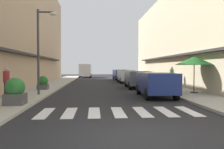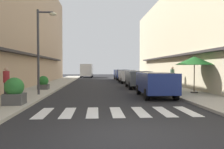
# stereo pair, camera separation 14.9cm
# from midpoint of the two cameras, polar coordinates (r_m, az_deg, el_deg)

# --- Properties ---
(ground_plane) EXTENTS (80.95, 80.95, 0.00)m
(ground_plane) POSITION_cam_midpoint_polar(r_m,az_deg,el_deg) (20.55, -1.33, -3.21)
(ground_plane) COLOR #232326
(sidewalk_left) EXTENTS (2.67, 51.51, 0.12)m
(sidewalk_left) POSITION_cam_midpoint_polar(r_m,az_deg,el_deg) (20.96, -15.40, -3.01)
(sidewalk_left) COLOR #ADA899
(sidewalk_left) RESTS_ON ground_plane
(sidewalk_right) EXTENTS (2.67, 51.51, 0.12)m
(sidewalk_right) POSITION_cam_midpoint_polar(r_m,az_deg,el_deg) (21.37, 12.46, -2.89)
(sidewalk_right) COLOR #9E998E
(sidewalk_right) RESTS_ON ground_plane
(building_row_left) EXTENTS (5.50, 35.11, 11.76)m
(building_row_left) POSITION_cam_midpoint_polar(r_m,az_deg,el_deg) (23.14, -24.62, 11.80)
(building_row_left) COLOR tan
(building_row_left) RESTS_ON ground_plane
(building_row_right) EXTENTS (5.50, 35.11, 9.59)m
(building_row_right) POSITION_cam_midpoint_polar(r_m,az_deg,el_deg) (23.63, 21.02, 8.97)
(building_row_right) COLOR beige
(building_row_right) RESTS_ON ground_plane
(crosswalk) EXTENTS (6.15, 2.20, 0.01)m
(crosswalk) POSITION_cam_midpoint_polar(r_m,az_deg,el_deg) (9.31, 1.62, -9.17)
(crosswalk) COLOR silver
(crosswalk) RESTS_ON ground_plane
(parked_car_near) EXTENTS (1.88, 4.16, 1.47)m
(parked_car_near) POSITION_cam_midpoint_polar(r_m,az_deg,el_deg) (14.08, 10.94, -1.75)
(parked_car_near) COLOR navy
(parked_car_near) RESTS_ON ground_plane
(parked_car_mid) EXTENTS (1.90, 4.28, 1.47)m
(parked_car_mid) POSITION_cam_midpoint_polar(r_m,az_deg,el_deg) (20.08, 6.49, -0.70)
(parked_car_mid) COLOR #4C5156
(parked_car_mid) RESTS_ON ground_plane
(parked_car_far) EXTENTS (1.85, 3.97, 1.47)m
(parked_car_far) POSITION_cam_midpoint_polar(r_m,az_deg,el_deg) (26.71, 3.94, -0.09)
(parked_car_far) COLOR silver
(parked_car_far) RESTS_ON ground_plane
(parked_car_distant) EXTENTS (1.92, 4.47, 1.47)m
(parked_car_distant) POSITION_cam_midpoint_polar(r_m,az_deg,el_deg) (33.18, 2.44, 0.27)
(parked_car_distant) COLOR navy
(parked_car_distant) RESTS_ON ground_plane
(delivery_van) EXTENTS (2.12, 5.45, 2.37)m
(delivery_van) POSITION_cam_midpoint_polar(r_m,az_deg,el_deg) (41.70, -6.07, 1.22)
(delivery_van) COLOR silver
(delivery_van) RESTS_ON ground_plane
(street_lamp) EXTENTS (1.19, 0.28, 5.15)m
(street_lamp) POSITION_cam_midpoint_polar(r_m,az_deg,el_deg) (14.87, -16.63, 7.51)
(street_lamp) COLOR #38383D
(street_lamp) RESTS_ON sidewalk_left
(cafe_umbrella) EXTENTS (2.47, 2.47, 2.37)m
(cafe_umbrella) POSITION_cam_midpoint_polar(r_m,az_deg,el_deg) (16.11, 19.77, 3.19)
(cafe_umbrella) COLOR #262626
(cafe_umbrella) RESTS_ON sidewalk_right
(planter_corner) EXTENTS (0.84, 0.84, 1.20)m
(planter_corner) POSITION_cam_midpoint_polar(r_m,az_deg,el_deg) (11.24, -22.44, -3.82)
(planter_corner) COLOR #4C4C4C
(planter_corner) RESTS_ON sidewalk_left
(planter_midblock) EXTENTS (0.78, 0.78, 1.01)m
(planter_midblock) POSITION_cam_midpoint_polar(r_m,az_deg,el_deg) (18.36, -16.23, -1.99)
(planter_midblock) COLOR #4C4C4C
(planter_midblock) RESTS_ON sidewalk_left
(pedestrian_walking_near) EXTENTS (0.34, 0.34, 1.67)m
(pedestrian_walking_near) POSITION_cam_midpoint_polar(r_m,az_deg,el_deg) (14.21, -24.17, -1.53)
(pedestrian_walking_near) COLOR #282B33
(pedestrian_walking_near) RESTS_ON sidewalk_left
(pedestrian_walking_far) EXTENTS (0.34, 0.34, 1.72)m
(pedestrian_walking_far) POSITION_cam_midpoint_polar(r_m,az_deg,el_deg) (20.05, 14.76, -0.44)
(pedestrian_walking_far) COLOR #282B33
(pedestrian_walking_far) RESTS_ON sidewalk_right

